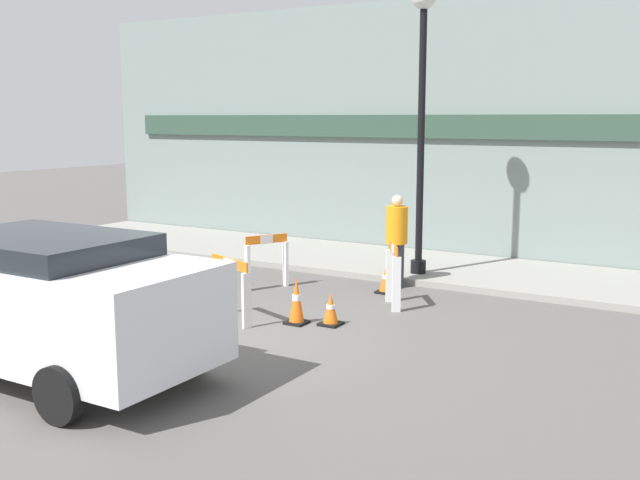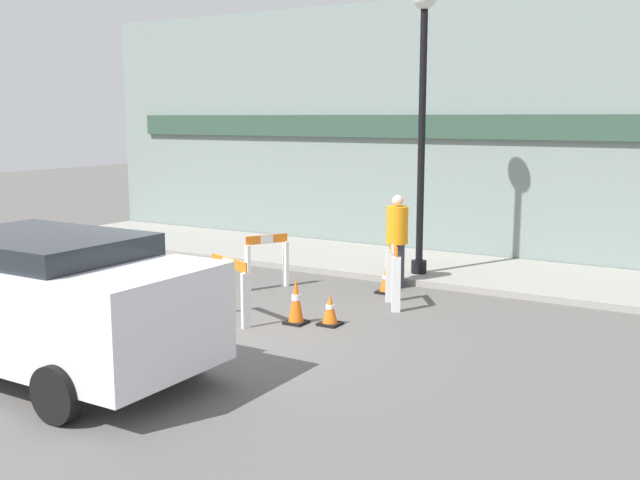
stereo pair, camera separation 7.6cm
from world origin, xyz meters
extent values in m
plane|color=#565451|center=(0.00, 0.00, 0.00)|extent=(60.00, 60.00, 0.00)
cube|color=gray|center=(0.00, 6.00, 0.06)|extent=(18.00, 2.99, 0.12)
cube|color=gray|center=(0.00, 7.57, 2.75)|extent=(18.00, 0.12, 5.50)
cube|color=#2D4738|center=(0.00, 7.46, 2.80)|extent=(16.20, 0.10, 0.50)
cylinder|color=black|center=(0.92, 5.10, 0.24)|extent=(0.29, 0.29, 0.24)
cylinder|color=black|center=(0.92, 5.10, 2.52)|extent=(0.13, 0.13, 4.80)
cube|color=white|center=(-0.90, 3.34, 0.40)|extent=(0.14, 0.12, 0.81)
cube|color=white|center=(-1.26, 2.69, 0.40)|extent=(0.14, 0.12, 0.81)
cube|color=orange|center=(-1.08, 3.01, 0.88)|extent=(0.41, 0.72, 0.15)
cube|color=white|center=(-1.08, 3.01, 0.88)|extent=(0.14, 0.23, 0.14)
cube|color=white|center=(-0.72, 1.11, 0.40)|extent=(0.10, 0.14, 0.81)
cube|color=white|center=(0.13, 0.78, 0.40)|extent=(0.10, 0.14, 0.81)
cube|color=orange|center=(-0.29, 0.95, 0.88)|extent=(0.91, 0.37, 0.15)
cube|color=white|center=(-0.29, 0.95, 0.88)|extent=(0.28, 0.13, 0.14)
cube|color=white|center=(1.59, 2.70, 0.44)|extent=(0.14, 0.12, 0.87)
cube|color=white|center=(1.22, 3.23, 0.44)|extent=(0.14, 0.12, 0.87)
cube|color=orange|center=(1.41, 2.97, 0.95)|extent=(0.42, 0.59, 0.15)
cube|color=white|center=(1.41, 2.97, 0.95)|extent=(0.14, 0.19, 0.14)
cube|color=black|center=(1.09, 1.53, 0.02)|extent=(0.30, 0.30, 0.04)
cone|color=orange|center=(1.09, 1.53, 0.26)|extent=(0.23, 0.23, 0.43)
cylinder|color=white|center=(1.09, 1.53, 0.28)|extent=(0.13, 0.13, 0.06)
cube|color=black|center=(-1.48, 1.85, 0.02)|extent=(0.30, 0.30, 0.04)
cone|color=orange|center=(-1.48, 1.85, 0.26)|extent=(0.23, 0.23, 0.44)
cylinder|color=white|center=(-1.48, 1.85, 0.28)|extent=(0.13, 0.13, 0.06)
cube|color=black|center=(0.90, 3.76, 0.02)|extent=(0.30, 0.30, 0.04)
cone|color=orange|center=(0.90, 3.76, 0.26)|extent=(0.23, 0.22, 0.44)
cylinder|color=white|center=(0.90, 3.76, 0.28)|extent=(0.13, 0.13, 0.06)
cube|color=black|center=(0.63, 1.34, 0.02)|extent=(0.30, 0.30, 0.04)
cone|color=orange|center=(0.63, 1.34, 0.36)|extent=(0.23, 0.23, 0.65)
cylinder|color=white|center=(0.63, 1.34, 0.40)|extent=(0.13, 0.13, 0.09)
cylinder|color=#33333D|center=(0.86, 4.25, 0.40)|extent=(0.35, 0.35, 0.79)
cylinder|color=orange|center=(0.86, 4.25, 1.12)|extent=(0.49, 0.49, 0.66)
sphere|color=beige|center=(0.86, 4.25, 1.55)|extent=(0.26, 0.26, 0.20)
cube|color=silver|center=(-0.73, -2.00, 0.85)|extent=(4.26, 1.83, 1.11)
cube|color=#1E2328|center=(-0.73, -2.00, 1.41)|extent=(2.35, 1.69, 0.51)
cylinder|color=black|center=(0.59, -1.09, 0.30)|extent=(0.60, 0.18, 0.60)
cylinder|color=black|center=(0.59, -2.92, 0.30)|extent=(0.60, 0.18, 0.60)
cylinder|color=black|center=(-2.05, -1.09, 0.30)|extent=(0.60, 0.18, 0.60)
camera|label=1|loc=(6.39, -7.61, 2.99)|focal=42.00mm
camera|label=2|loc=(6.45, -7.57, 2.99)|focal=42.00mm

